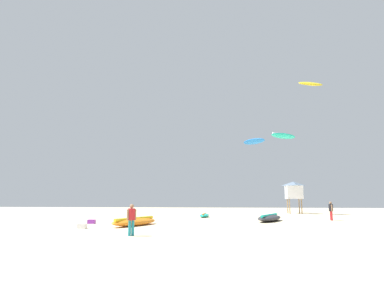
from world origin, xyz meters
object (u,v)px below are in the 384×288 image
(kite_grounded_mid, at_px, (270,218))
(person_foreground, at_px, (132,217))
(kite_grounded_near, at_px, (135,222))
(cooler_box, at_px, (82,226))
(person_midground, at_px, (331,209))
(kite_grounded_far, at_px, (204,215))
(kite_aloft_2, at_px, (283,136))
(kite_aloft_3, at_px, (254,141))
(kite_aloft_4, at_px, (311,84))
(lifeguard_tower, at_px, (294,190))
(gear_bag, at_px, (92,222))

(kite_grounded_mid, bearing_deg, person_foreground, -124.81)
(kite_grounded_near, distance_m, cooler_box, 3.90)
(person_midground, bearing_deg, kite_grounded_mid, -168.63)
(person_midground, relative_size, kite_grounded_near, 0.32)
(person_foreground, bearing_deg, kite_grounded_far, -50.28)
(kite_aloft_2, xyz_separation_m, kite_aloft_3, (-3.38, 5.37, 0.24))
(kite_aloft_4, bearing_deg, lifeguard_tower, -128.51)
(person_midground, height_order, kite_grounded_mid, person_midground)
(kite_grounded_near, xyz_separation_m, kite_aloft_4, (19.63, 26.55, 19.02))
(kite_aloft_3, bearing_deg, kite_aloft_4, 11.04)
(kite_grounded_far, xyz_separation_m, kite_aloft_2, (9.81, 7.61, 9.78))
(cooler_box, bearing_deg, kite_grounded_mid, 33.15)
(kite_aloft_2, height_order, kite_aloft_3, kite_aloft_3)
(kite_aloft_4, bearing_deg, person_foreground, -118.42)
(person_midground, xyz_separation_m, cooler_box, (-18.71, -10.29, -0.82))
(kite_aloft_3, relative_size, kite_aloft_4, 0.92)
(kite_aloft_3, bearing_deg, kite_grounded_mid, -91.06)
(person_foreground, height_order, kite_grounded_mid, person_foreground)
(person_foreground, bearing_deg, lifeguard_tower, -68.57)
(kite_grounded_near, relative_size, gear_bag, 9.22)
(gear_bag, xyz_separation_m, kite_aloft_3, (14.53, 23.32, 10.05))
(kite_grounded_far, xyz_separation_m, lifeguard_tower, (11.10, 9.33, 2.86))
(kite_grounded_mid, height_order, cooler_box, kite_grounded_mid)
(kite_grounded_mid, xyz_separation_m, cooler_box, (-13.06, -8.53, -0.14))
(kite_grounded_near, height_order, kite_grounded_far, kite_grounded_near)
(person_foreground, xyz_separation_m, lifeguard_tower, (13.66, 27.79, 2.09))
(cooler_box, bearing_deg, kite_grounded_near, 45.01)
(kite_grounded_mid, height_order, kite_aloft_2, kite_aloft_2)
(kite_grounded_near, relative_size, cooler_box, 9.22)
(kite_grounded_mid, bearing_deg, kite_aloft_3, 88.94)
(cooler_box, height_order, gear_bag, same)
(person_midground, relative_size, cooler_box, 2.99)
(person_foreground, distance_m, kite_grounded_mid, 15.14)
(kite_grounded_far, relative_size, cooler_box, 6.10)
(kite_grounded_far, distance_m, cooler_box, 16.16)
(person_foreground, xyz_separation_m, kite_aloft_3, (8.98, 31.44, 9.25))
(kite_grounded_far, bearing_deg, kite_aloft_3, 63.67)
(kite_aloft_4, bearing_deg, kite_grounded_far, -136.28)
(kite_aloft_2, bearing_deg, kite_aloft_4, 51.85)
(lifeguard_tower, height_order, kite_aloft_2, kite_aloft_2)
(kite_grounded_mid, relative_size, gear_bag, 9.53)
(kite_grounded_mid, relative_size, cooler_box, 9.53)
(kite_grounded_near, distance_m, gear_bag, 4.15)
(kite_grounded_near, height_order, cooler_box, kite_grounded_near)
(person_foreground, height_order, kite_aloft_2, kite_aloft_2)
(lifeguard_tower, xyz_separation_m, gear_bag, (-19.21, -19.66, -2.89))
(lifeguard_tower, bearing_deg, person_foreground, -116.18)
(kite_grounded_far, distance_m, kite_aloft_3, 17.61)
(kite_grounded_near, relative_size, kite_grounded_mid, 0.97)
(person_midground, xyz_separation_m, kite_grounded_mid, (-5.65, -1.76, -0.68))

